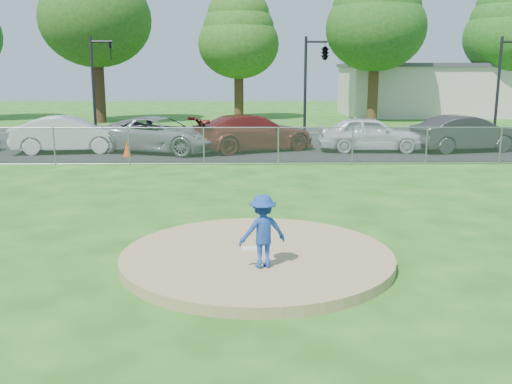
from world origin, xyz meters
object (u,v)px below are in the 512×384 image
tree_center (238,34)px  parked_car_white (69,134)px  tree_right (376,15)px  parked_car_gray (160,135)px  traffic_cone (127,149)px  parked_car_charcoal (466,133)px  parked_car_pearl (370,134)px  commercial_building (440,89)px  traffic_signal_left (97,77)px  parked_car_darkred (254,133)px  tree_far_right (508,27)px  traffic_signal_center (323,54)px  tree_left (95,5)px  traffic_signal_right (503,77)px  pitcher (263,231)px

tree_center → parked_car_white: tree_center is taller
tree_right → parked_car_gray: 22.22m
traffic_cone → parked_car_charcoal: 15.67m
parked_car_white → parked_car_pearl: 13.98m
commercial_building → traffic_signal_left: (-24.76, -16.00, 1.20)m
traffic_signal_left → parked_car_darkred: traffic_signal_left is taller
commercial_building → tree_far_right: (4.00, -3.00, 4.90)m
traffic_signal_center → parked_car_charcoal: 9.48m
commercial_building → parked_car_gray: 30.29m
tree_left → parked_car_pearl: (16.49, -15.21, -7.42)m
traffic_signal_left → parked_car_pearl: traffic_signal_left is taller
tree_left → parked_car_white: tree_left is taller
parked_car_white → parked_car_darkred: bearing=-94.8°
tree_right → traffic_signal_right: tree_right is taller
tree_left → parked_car_charcoal: size_ratio=2.48×
commercial_building → traffic_signal_right: size_ratio=2.93×
parked_car_white → parked_car_charcoal: (18.51, 0.24, -0.00)m
commercial_building → traffic_signal_center: (-12.03, -16.00, 2.45)m
traffic_signal_left → parked_car_white: traffic_signal_left is taller
tree_left → parked_car_white: size_ratio=2.48×
pitcher → tree_right: bearing=-123.1°
parked_car_gray → parked_car_charcoal: size_ratio=1.16×
tree_far_right → pitcher: tree_far_right is taller
tree_far_right → parked_car_charcoal: (-9.98, -19.25, -6.22)m
pitcher → parked_car_white: (-8.59, 16.36, -0.04)m
tree_center → tree_far_right: tree_far_right is taller
tree_right → parked_car_darkred: 19.54m
tree_far_right → traffic_cone: 33.62m
tree_right → parked_car_charcoal: size_ratio=2.30×
traffic_signal_right → parked_car_charcoal: (-4.22, -6.25, -2.52)m
traffic_cone → parked_car_pearl: (11.06, 1.56, 0.47)m
tree_center → commercial_building: bearing=13.2°
commercial_building → pitcher: bearing=-112.3°
tree_left → traffic_signal_center: tree_left is taller
traffic_signal_right → parked_car_pearl: 11.03m
tree_right → parked_car_darkred: tree_right is taller
commercial_building → parked_car_darkred: (-15.97, -21.98, -1.30)m
parked_car_pearl → parked_car_gray: bearing=93.0°
tree_far_right → parked_car_charcoal: tree_far_right is taller
tree_far_right → traffic_signal_right: 14.69m
pitcher → parked_car_charcoal: 19.34m
tree_center → parked_car_pearl: 20.14m
traffic_cone → parked_car_darkred: bearing=17.7°
traffic_cone → tree_far_right: bearing=39.1°
traffic_cone → tree_left: bearing=107.9°
traffic_signal_right → tree_center: bearing=141.8°
tree_left → tree_center: 10.59m
traffic_signal_right → parked_car_charcoal: size_ratio=1.11×
commercial_building → parked_car_pearl: size_ratio=3.43×
commercial_building → parked_car_gray: bearing=-132.2°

